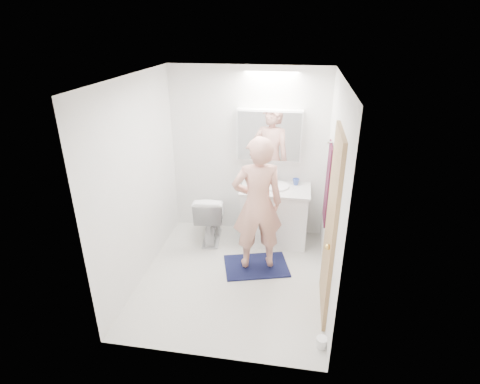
% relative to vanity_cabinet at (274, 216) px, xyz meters
% --- Properties ---
extents(floor, '(2.50, 2.50, 0.00)m').
position_rel_vanity_cabinet_xyz_m(floor, '(-0.43, -0.96, -0.39)').
color(floor, silver).
rests_on(floor, ground).
extents(ceiling, '(2.50, 2.50, 0.00)m').
position_rel_vanity_cabinet_xyz_m(ceiling, '(-0.43, -0.96, 2.01)').
color(ceiling, white).
rests_on(ceiling, floor).
extents(wall_back, '(2.50, 0.00, 2.50)m').
position_rel_vanity_cabinet_xyz_m(wall_back, '(-0.43, 0.29, 0.81)').
color(wall_back, white).
rests_on(wall_back, floor).
extents(wall_front, '(2.50, 0.00, 2.50)m').
position_rel_vanity_cabinet_xyz_m(wall_front, '(-0.43, -2.21, 0.81)').
color(wall_front, white).
rests_on(wall_front, floor).
extents(wall_left, '(0.00, 2.50, 2.50)m').
position_rel_vanity_cabinet_xyz_m(wall_left, '(-1.53, -0.96, 0.81)').
color(wall_left, white).
rests_on(wall_left, floor).
extents(wall_right, '(0.00, 2.50, 2.50)m').
position_rel_vanity_cabinet_xyz_m(wall_right, '(0.67, -0.96, 0.81)').
color(wall_right, white).
rests_on(wall_right, floor).
extents(vanity_cabinet, '(0.90, 0.55, 0.78)m').
position_rel_vanity_cabinet_xyz_m(vanity_cabinet, '(0.00, 0.00, 0.00)').
color(vanity_cabinet, white).
rests_on(vanity_cabinet, floor).
extents(countertop, '(0.95, 0.58, 0.04)m').
position_rel_vanity_cabinet_xyz_m(countertop, '(0.00, -0.00, 0.41)').
color(countertop, silver).
rests_on(countertop, vanity_cabinet).
extents(sink_basin, '(0.36, 0.36, 0.03)m').
position_rel_vanity_cabinet_xyz_m(sink_basin, '(0.00, 0.03, 0.45)').
color(sink_basin, white).
rests_on(sink_basin, countertop).
extents(faucet, '(0.02, 0.02, 0.16)m').
position_rel_vanity_cabinet_xyz_m(faucet, '(0.00, 0.22, 0.51)').
color(faucet, silver).
rests_on(faucet, countertop).
extents(medicine_cabinet, '(0.88, 0.14, 0.70)m').
position_rel_vanity_cabinet_xyz_m(medicine_cabinet, '(-0.13, 0.21, 1.11)').
color(medicine_cabinet, white).
rests_on(medicine_cabinet, wall_back).
extents(mirror_panel, '(0.84, 0.01, 0.66)m').
position_rel_vanity_cabinet_xyz_m(mirror_panel, '(-0.13, 0.13, 1.11)').
color(mirror_panel, silver).
rests_on(mirror_panel, medicine_cabinet).
extents(toilet, '(0.48, 0.75, 0.73)m').
position_rel_vanity_cabinet_xyz_m(toilet, '(-0.90, -0.11, -0.03)').
color(toilet, silver).
rests_on(toilet, floor).
extents(bath_rug, '(0.92, 0.75, 0.02)m').
position_rel_vanity_cabinet_xyz_m(bath_rug, '(-0.17, -0.71, -0.38)').
color(bath_rug, '#121238').
rests_on(bath_rug, floor).
extents(person, '(0.71, 0.56, 1.70)m').
position_rel_vanity_cabinet_xyz_m(person, '(-0.17, -0.71, 0.51)').
color(person, tan).
rests_on(person, bath_rug).
extents(door, '(0.04, 0.80, 2.00)m').
position_rel_vanity_cabinet_xyz_m(door, '(0.65, -1.31, 0.61)').
color(door, '#A27A51').
rests_on(door, wall_right).
extents(door_knob, '(0.06, 0.06, 0.06)m').
position_rel_vanity_cabinet_xyz_m(door_knob, '(0.61, -1.61, 0.56)').
color(door_knob, gold).
rests_on(door_knob, door).
extents(towel, '(0.02, 0.42, 1.00)m').
position_rel_vanity_cabinet_xyz_m(towel, '(0.65, -0.41, 0.71)').
color(towel, '#121238').
rests_on(towel, wall_right).
extents(towel_hook, '(0.07, 0.02, 0.02)m').
position_rel_vanity_cabinet_xyz_m(towel_hook, '(0.64, -0.41, 1.23)').
color(towel_hook, silver).
rests_on(towel_hook, wall_right).
extents(soap_bottle_a, '(0.10, 0.10, 0.23)m').
position_rel_vanity_cabinet_xyz_m(soap_bottle_a, '(-0.28, 0.15, 0.54)').
color(soap_bottle_a, '#D0BF86').
rests_on(soap_bottle_a, countertop).
extents(soap_bottle_b, '(0.11, 0.11, 0.17)m').
position_rel_vanity_cabinet_xyz_m(soap_bottle_b, '(-0.19, 0.18, 0.51)').
color(soap_bottle_b, '#5899BD').
rests_on(soap_bottle_b, countertop).
extents(toothbrush_cup, '(0.13, 0.13, 0.09)m').
position_rel_vanity_cabinet_xyz_m(toothbrush_cup, '(0.27, 0.16, 0.47)').
color(toothbrush_cup, '#3C57B4').
rests_on(toothbrush_cup, countertop).
extents(toilet_paper_roll, '(0.11, 0.11, 0.10)m').
position_rel_vanity_cabinet_xyz_m(toilet_paper_roll, '(0.63, -1.91, -0.34)').
color(toilet_paper_roll, white).
rests_on(toilet_paper_roll, floor).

